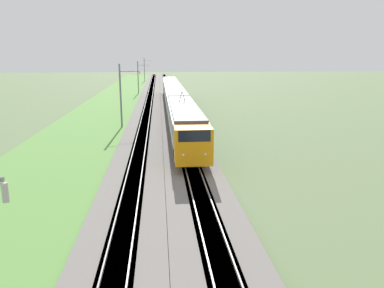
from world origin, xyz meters
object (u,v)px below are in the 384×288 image
Objects in this scene: catenary_mast_mid at (121,95)px; catenary_mast_distant at (145,69)px; passenger_train at (175,99)px; catenary_mast_far at (138,77)px.

catenary_mast_distant reaches higher than catenary_mast_mid.
catenary_mast_far is at bearing -167.03° from passenger_train.
catenary_mast_distant is (72.09, 7.11, 1.75)m from passenger_train.
catenary_mast_far is (30.84, 7.10, 1.51)m from passenger_train.
passenger_train is at bearing -167.03° from catenary_mast_far.
catenary_mast_mid is at bearing -180.00° from catenary_mast_distant.
catenary_mast_distant is (82.50, 0.00, 0.05)m from catenary_mast_mid.
catenary_mast_mid is at bearing -34.33° from passenger_train.
catenary_mast_far is (41.25, -0.00, -0.18)m from catenary_mast_mid.
catenary_mast_far is at bearing -179.99° from catenary_mast_distant.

